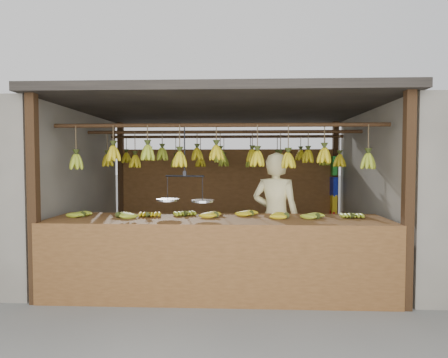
{
  "coord_description": "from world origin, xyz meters",
  "views": [
    {
      "loc": [
        0.25,
        -5.46,
        1.56
      ],
      "look_at": [
        0.0,
        0.3,
        1.3
      ],
      "focal_mm": 30.0,
      "sensor_mm": 36.0,
      "label": 1
    }
  ],
  "objects": [
    {
      "name": "ground",
      "position": [
        0.0,
        0.0,
        0.0
      ],
      "size": [
        80.0,
        80.0,
        0.0
      ],
      "primitive_type": "plane",
      "color": "#5B5B57"
    },
    {
      "name": "stall",
      "position": [
        0.0,
        0.33,
        1.97
      ],
      "size": [
        4.3,
        3.3,
        2.4
      ],
      "color": "black",
      "rests_on": "ground"
    },
    {
      "name": "counter",
      "position": [
        -0.01,
        -1.23,
        0.72
      ],
      "size": [
        3.96,
        0.9,
        0.96
      ],
      "color": "brown",
      "rests_on": "ground"
    },
    {
      "name": "hanging_bananas",
      "position": [
        -0.01,
        -0.0,
        1.62
      ],
      "size": [
        3.65,
        2.25,
        0.4
      ],
      "color": "#92A523",
      "rests_on": "ground"
    },
    {
      "name": "balance_scale",
      "position": [
        -0.42,
        -1.0,
        1.15
      ],
      "size": [
        0.7,
        0.37,
        0.92
      ],
      "color": "black",
      "rests_on": "ground"
    },
    {
      "name": "vendor",
      "position": [
        0.71,
        -0.6,
        0.84
      ],
      "size": [
        0.71,
        0.58,
        1.68
      ],
      "primitive_type": "imported",
      "rotation": [
        0.0,
        0.0,
        2.81
      ],
      "color": "beige",
      "rests_on": "ground"
    },
    {
      "name": "bag_bundles",
      "position": [
        1.94,
        1.35,
        0.98
      ],
      "size": [
        0.08,
        0.26,
        1.33
      ],
      "color": "#199926",
      "rests_on": "ground"
    }
  ]
}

